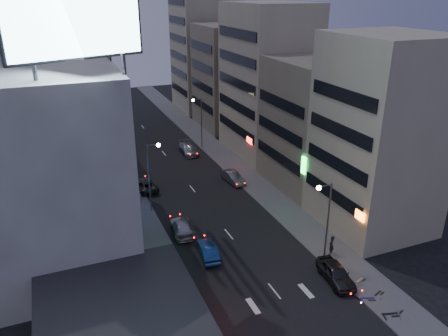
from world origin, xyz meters
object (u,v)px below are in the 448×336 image
parked_car_right_near (336,273)px  parked_car_right_mid (233,177)px  road_car_silver (182,227)px  scooter_silver_a (399,303)px  scooter_black_a (398,306)px  scooter_silver_b (363,272)px  road_car_blue (208,251)px  scooter_blue (375,292)px  person (331,245)px  scooter_black_b (381,285)px  parked_car_right_far (188,149)px  parked_car_left (145,185)px

parked_car_right_near → parked_car_right_mid: size_ratio=1.08×
parked_car_right_near → road_car_silver: bearing=134.7°
parked_car_right_near → scooter_silver_a: parked_car_right_near is taller
scooter_black_a → scooter_silver_b: bearing=11.0°
parked_car_right_mid → scooter_silver_a: (2.50, -27.71, -0.11)m
scooter_black_a → parked_car_right_near: bearing=36.8°
parked_car_right_near → road_car_blue: 11.88m
road_car_silver → scooter_blue: bearing=132.7°
road_car_blue → person: (11.07, -4.12, 0.38)m
person → scooter_black_a: person is taller
scooter_black_b → scooter_black_a: bearing=147.1°
scooter_black_a → scooter_silver_a: (0.45, 0.32, -0.09)m
road_car_blue → scooter_silver_b: road_car_blue is taller
parked_car_right_near → road_car_silver: 16.32m
road_car_blue → road_car_silver: road_car_blue is taller
parked_car_right_far → scooter_black_a: (4.15, -40.56, -0.06)m
road_car_silver → parked_car_right_mid: bearing=-128.8°
road_car_silver → scooter_black_b: road_car_silver is taller
parked_car_right_near → road_car_silver: size_ratio=0.97×
scooter_blue → road_car_blue: bearing=67.9°
parked_car_right_near → parked_car_right_mid: bearing=96.8°
person → scooter_silver_a: size_ratio=1.20×
scooter_silver_b → scooter_silver_a: bearing=163.0°
parked_car_right_near → scooter_silver_b: (2.45, -0.58, -0.18)m
parked_car_right_near → scooter_blue: bearing=-56.9°
person → parked_car_right_far: bearing=-117.3°
scooter_silver_a → scooter_black_b: (0.17, 2.39, 0.01)m
parked_car_right_mid → scooter_black_a: parked_car_right_mid is taller
scooter_silver_b → scooter_black_b: bearing=168.5°
parked_car_right_near → road_car_blue: (-9.05, 7.69, -0.10)m
parked_car_right_near → scooter_black_b: size_ratio=2.88×
parked_car_right_far → scooter_black_a: size_ratio=2.75×
parked_car_right_near → scooter_silver_b: 2.52m
scooter_blue → scooter_black_b: scooter_blue is taller
parked_car_right_far → person: bearing=-80.3°
road_car_blue → person: bearing=167.1°
person → parked_car_right_near: bearing=25.8°
person → scooter_black_b: size_ratio=1.18×
road_car_silver → scooter_black_a: 21.85m
road_car_blue → person: person is taller
parked_car_right_far → scooter_silver_a: 40.50m
scooter_silver_a → road_car_blue: bearing=21.2°
scooter_black_b → road_car_silver: bearing=19.3°
parked_car_right_mid → scooter_blue: (1.59, -25.90, -0.08)m
parked_car_left → scooter_silver_b: parked_car_left is taller
parked_car_right_near → scooter_silver_a: (2.50, -5.01, -0.19)m
road_car_silver → person: 15.22m
parked_car_right_mid → scooter_black_a: (2.05, -28.04, -0.02)m
parked_car_right_near → scooter_silver_a: size_ratio=2.92×
parked_car_right_mid → scooter_black_a: size_ratio=2.29×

